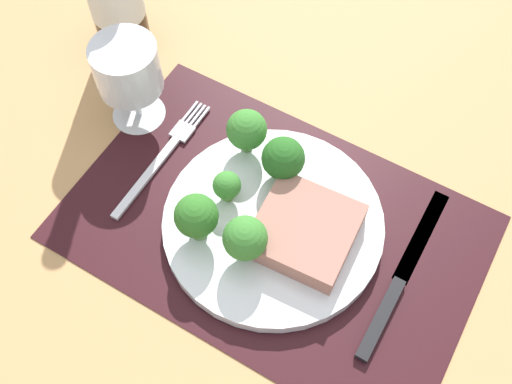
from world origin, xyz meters
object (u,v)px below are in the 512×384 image
at_px(knife, 397,285).
at_px(wine_glass, 128,72).
at_px(plate, 273,223).
at_px(steak, 304,231).
at_px(fork, 163,156).

distance_m(knife, wine_glass, 0.39).
xyz_separation_m(plate, steak, (0.04, -0.00, 0.02)).
relative_size(fork, knife, 0.83).
distance_m(steak, wine_glass, 0.28).
relative_size(steak, wine_glass, 0.88).
height_order(knife, wine_glass, wine_glass).
height_order(fork, wine_glass, wine_glass).
height_order(steak, wine_glass, wine_glass).
xyz_separation_m(fork, knife, (0.32, -0.01, 0.00)).
xyz_separation_m(plate, wine_glass, (-0.23, 0.06, 0.07)).
bearing_deg(wine_glass, steak, -11.90).
height_order(plate, wine_glass, wine_glass).
bearing_deg(fork, steak, -3.59).
bearing_deg(knife, wine_glass, 170.97).
xyz_separation_m(plate, fork, (-0.16, 0.01, -0.01)).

